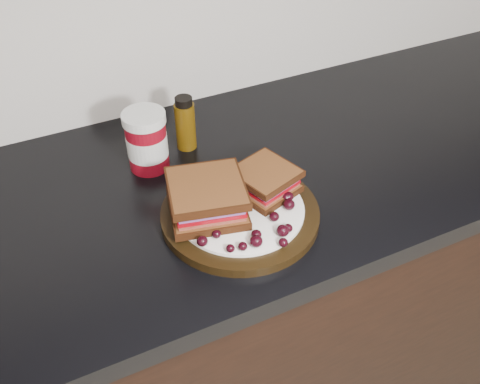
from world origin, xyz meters
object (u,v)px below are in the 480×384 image
Objects in this scene: plate at (240,214)px; oil_bottle at (185,123)px; condiment_jar at (147,141)px; sandwich_left at (207,198)px.

oil_bottle is (-0.01, 0.24, 0.05)m from plate.
plate is at bearing -88.66° from oil_bottle.
oil_bottle is at bearing 18.82° from condiment_jar.
plate is 0.24m from condiment_jar.
condiment_jar is at bearing 114.33° from plate.
oil_bottle is at bearing 91.01° from sandwich_left.
sandwich_left is at bearing 162.40° from plate.
condiment_jar is 0.10m from oil_bottle.
sandwich_left is 1.06× the size of condiment_jar.
sandwich_left is 0.20m from condiment_jar.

